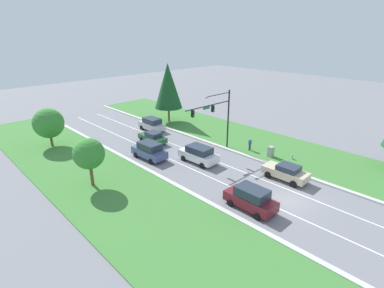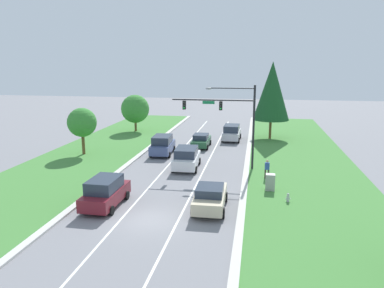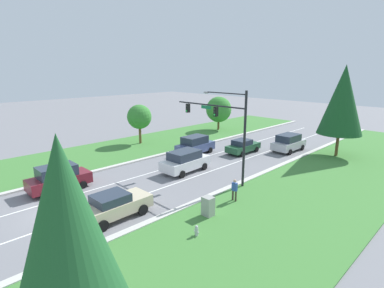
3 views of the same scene
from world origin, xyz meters
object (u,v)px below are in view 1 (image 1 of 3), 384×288
Objects in this scene: traffic_signal_mast at (217,113)px; oak_near_left_tree at (48,123)px; champagne_sedan at (286,172)px; utility_cabinet at (271,152)px; pedestrian at (250,144)px; fire_hydrant at (292,157)px; forest_sedan at (153,137)px; conifer_near_right_tree at (168,86)px; white_suv at (199,154)px; silver_suv at (152,124)px; burgundy_suv at (251,198)px; oak_far_left_tree at (89,154)px; slate_blue_suv at (149,150)px.

traffic_signal_mast is 22.11m from oak_near_left_tree.
champagne_sedan is 5.99m from utility_cabinet.
traffic_signal_mast reaches higher than pedestrian.
traffic_signal_mast is 8.14m from utility_cabinet.
traffic_signal_mast is 11.03× the size of fire_hydrant.
champagne_sedan is at bearing -79.61° from forest_sedan.
conifer_near_right_tree is (0.74, 17.24, 5.21)m from pedestrian.
white_suv is at bearing -18.17° from pedestrian.
silver_suv is 22.97m from champagne_sedan.
burgundy_suv is 0.92× the size of oak_far_left_tree.
utility_cabinet is at bearing 117.53° from fire_hydrant.
champagne_sedan is (6.95, -14.36, -0.16)m from slate_blue_suv.
traffic_signal_mast is 0.79× the size of conifer_near_right_tree.
slate_blue_suv is (-6.78, -8.61, 0.03)m from silver_suv.
white_suv reaches higher than forest_sedan.
oak_near_left_tree is at bearing 119.11° from white_suv.
white_suv is (-3.23, -13.52, 0.01)m from silver_suv.
forest_sedan is (-3.21, -4.49, -0.22)m from silver_suv.
oak_near_left_tree is (-17.92, 19.34, 2.31)m from pedestrian.
conifer_near_right_tree reaches higher than silver_suv.
oak_near_left_tree is 1.04× the size of oak_far_left_tree.
oak_near_left_tree reaches higher than oak_far_left_tree.
burgundy_suv is at bearing -93.80° from slate_blue_suv.
champagne_sedan is at bearing 59.82° from pedestrian.
utility_cabinet is (7.46, -14.10, -0.12)m from forest_sedan.
oak_far_left_tree is at bearing -153.99° from forest_sedan.
champagne_sedan is 30.28m from oak_near_left_tree.
silver_suv is at bearing 54.40° from forest_sedan.
white_suv is 1.04× the size of champagne_sedan.
traffic_signal_mast reaches higher than champagne_sedan.
oak_near_left_tree reaches higher than pedestrian.
white_suv is at bearing 145.89° from utility_cabinet.
utility_cabinet is at bearing -57.84° from traffic_signal_mast.
oak_far_left_tree is (-19.27, 8.34, 2.80)m from utility_cabinet.
utility_cabinet is 28.87m from oak_near_left_tree.
silver_suv is 1.04× the size of forest_sedan.
champagne_sedan reaches higher than utility_cabinet.
traffic_signal_mast reaches higher than forest_sedan.
oak_near_left_tree is at bearing 165.98° from silver_suv.
oak_far_left_tree is (-15.65, 2.59, -1.67)m from traffic_signal_mast.
fire_hydrant is at bearing -42.74° from white_suv.
burgundy_suv is 28.38m from conifer_near_right_tree.
fire_hydrant is at bearing -27.40° from oak_far_left_tree.
fire_hydrant is at bearing 102.10° from pedestrian.
white_suv is 7.58m from pedestrian.
silver_suv is 0.48× the size of conifer_near_right_tree.
burgundy_suv is 24.66m from silver_suv.
champagne_sedan is at bearing -88.42° from silver_suv.
slate_blue_suv reaches higher than utility_cabinet.
conifer_near_right_tree is 1.95× the size of oak_far_left_tree.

